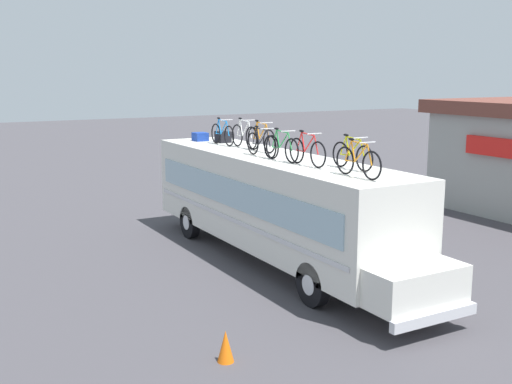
% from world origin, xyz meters
% --- Properties ---
extents(ground_plane, '(120.00, 120.00, 0.00)m').
position_xyz_m(ground_plane, '(0.00, 0.00, 0.00)').
color(ground_plane, '#423F44').
extents(bus, '(12.39, 2.52, 3.14)m').
position_xyz_m(bus, '(0.17, -0.00, 1.81)').
color(bus, silver).
rests_on(bus, ground).
extents(luggage_bag_1, '(0.49, 0.45, 0.29)m').
position_xyz_m(luggage_bag_1, '(-4.61, -0.14, 3.29)').
color(luggage_bag_1, '#193899').
rests_on(luggage_bag_1, bus).
extents(luggage_bag_2, '(0.52, 0.41, 0.38)m').
position_xyz_m(luggage_bag_2, '(-3.78, 0.34, 3.33)').
color(luggage_bag_2, black).
rests_on(luggage_bag_2, bus).
extents(rooftop_bicycle_1, '(1.66, 0.44, 0.90)m').
position_xyz_m(rooftop_bicycle_1, '(-3.08, -0.03, 3.52)').
color(rooftop_bicycle_1, black).
rests_on(rooftop_bicycle_1, bus).
extents(rooftop_bicycle_2, '(1.67, 0.44, 0.96)m').
position_xyz_m(rooftop_bicycle_2, '(-1.99, 0.20, 3.54)').
color(rooftop_bicycle_2, black).
rests_on(rooftop_bicycle_2, bus).
extents(rooftop_bicycle_3, '(1.67, 0.44, 0.95)m').
position_xyz_m(rooftop_bicycle_3, '(-0.90, 0.21, 3.54)').
color(rooftop_bicycle_3, black).
rests_on(rooftop_bicycle_3, bus).
extents(rooftop_bicycle_4, '(1.64, 0.44, 0.87)m').
position_xyz_m(rooftop_bicycle_4, '(0.11, -0.37, 3.51)').
color(rooftop_bicycle_4, black).
rests_on(rooftop_bicycle_4, bus).
extents(rooftop_bicycle_5, '(1.67, 0.44, 0.89)m').
position_xyz_m(rooftop_bicycle_5, '(1.19, -0.36, 3.52)').
color(rooftop_bicycle_5, black).
rests_on(rooftop_bicycle_5, bus).
extents(rooftop_bicycle_6, '(1.66, 0.44, 0.91)m').
position_xyz_m(rooftop_bicycle_6, '(2.26, -0.25, 3.52)').
color(rooftop_bicycle_6, black).
rests_on(rooftop_bicycle_6, bus).
extents(rooftop_bicycle_7, '(1.60, 0.44, 0.86)m').
position_xyz_m(rooftop_bicycle_7, '(3.34, 0.36, 3.51)').
color(rooftop_bicycle_7, black).
rests_on(rooftop_bicycle_7, bus).
extents(rooftop_bicycle_8, '(1.63, 0.44, 0.88)m').
position_xyz_m(rooftop_bicycle_8, '(4.35, -0.26, 3.51)').
color(rooftop_bicycle_8, black).
rests_on(rooftop_bicycle_8, bus).
extents(traffic_cone, '(0.33, 0.33, 0.63)m').
position_xyz_m(traffic_cone, '(5.45, -4.24, 0.32)').
color(traffic_cone, orange).
rests_on(traffic_cone, ground).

